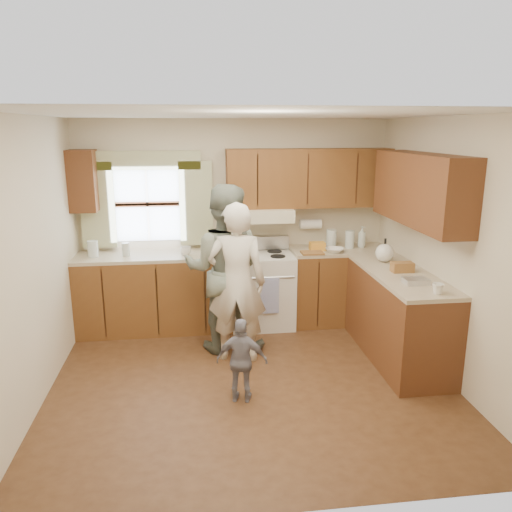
{
  "coord_description": "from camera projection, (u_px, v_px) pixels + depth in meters",
  "views": [
    {
      "loc": [
        -0.51,
        -4.37,
        2.38
      ],
      "look_at": [
        0.1,
        0.4,
        1.15
      ],
      "focal_mm": 35.0,
      "sensor_mm": 36.0,
      "label": 1
    }
  ],
  "objects": [
    {
      "name": "room",
      "position": [
        251.0,
        257.0,
        4.55
      ],
      "size": [
        3.8,
        3.8,
        3.8
      ],
      "color": "#412614",
      "rests_on": "ground"
    },
    {
      "name": "kitchen_fixtures",
      "position": [
        293.0,
        266.0,
        5.76
      ],
      "size": [
        3.8,
        2.25,
        2.15
      ],
      "color": "#4B2410",
      "rests_on": "ground"
    },
    {
      "name": "stove",
      "position": [
        261.0,
        288.0,
        6.16
      ],
      "size": [
        0.76,
        0.67,
        1.07
      ],
      "color": "silver",
      "rests_on": "ground"
    },
    {
      "name": "woman_left",
      "position": [
        237.0,
        283.0,
        5.14
      ],
      "size": [
        0.67,
        0.5,
        1.68
      ],
      "primitive_type": "imported",
      "rotation": [
        0.0,
        0.0,
        2.97
      ],
      "color": "beige",
      "rests_on": "ground"
    },
    {
      "name": "woman_right",
      "position": [
        224.0,
        269.0,
        5.37
      ],
      "size": [
        1.01,
        0.86,
        1.83
      ],
      "primitive_type": "imported",
      "rotation": [
        0.0,
        0.0,
        2.93
      ],
      "color": "#2A4535",
      "rests_on": "ground"
    },
    {
      "name": "child",
      "position": [
        242.0,
        361.0,
        4.41
      ],
      "size": [
        0.49,
        0.28,
        0.78
      ],
      "primitive_type": "imported",
      "rotation": [
        0.0,
        0.0,
        2.93
      ],
      "color": "gray",
      "rests_on": "ground"
    }
  ]
}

